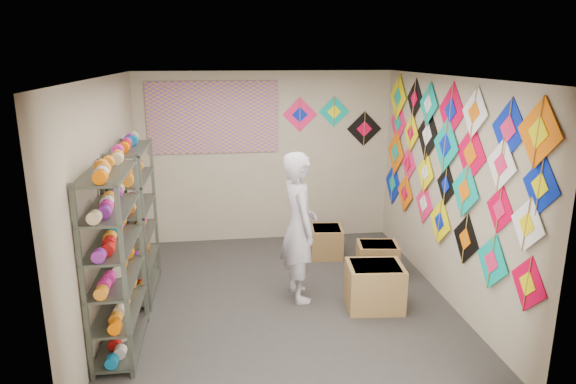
{
  "coord_description": "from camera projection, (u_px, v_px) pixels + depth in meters",
  "views": [
    {
      "loc": [
        -0.72,
        -5.74,
        2.94
      ],
      "look_at": [
        0.1,
        0.3,
        1.3
      ],
      "focal_mm": 32.0,
      "sensor_mm": 36.0,
      "label": 1
    }
  ],
  "objects": [
    {
      "name": "string_spools",
      "position": [
        126.0,
        232.0,
        5.66
      ],
      "size": [
        0.12,
        2.36,
        0.12
      ],
      "color": "#EC2195",
      "rests_on": "ground"
    },
    {
      "name": "shelf_rack_front",
      "position": [
        115.0,
        263.0,
        5.06
      ],
      "size": [
        0.4,
        1.1,
        1.9
      ],
      "primitive_type": "cube",
      "color": "#4C5147",
      "rests_on": "ground"
    },
    {
      "name": "kite_wall_display",
      "position": [
        442.0,
        161.0,
        6.27
      ],
      "size": [
        0.06,
        4.3,
        2.04
      ],
      "color": "#D70033",
      "rests_on": "room_walls"
    },
    {
      "name": "carton_b",
      "position": [
        377.0,
        259.0,
        7.05
      ],
      "size": [
        0.59,
        0.51,
        0.44
      ],
      "primitive_type": "cube",
      "rotation": [
        0.0,
        0.0,
        -0.14
      ],
      "color": "olive",
      "rests_on": "ground"
    },
    {
      "name": "room_walls",
      "position": [
        283.0,
        170.0,
        5.93
      ],
      "size": [
        4.5,
        4.5,
        4.5
      ],
      "color": "tan",
      "rests_on": "ground"
    },
    {
      "name": "shopkeeper",
      "position": [
        299.0,
        227.0,
        6.2
      ],
      "size": [
        0.79,
        0.63,
        1.85
      ],
      "primitive_type": "imported",
      "rotation": [
        0.0,
        0.0,
        1.71
      ],
      "color": "silver",
      "rests_on": "ground"
    },
    {
      "name": "carton_a",
      "position": [
        374.0,
        286.0,
        6.11
      ],
      "size": [
        0.7,
        0.6,
        0.54
      ],
      "primitive_type": "cube",
      "rotation": [
        0.0,
        0.0,
        -0.09
      ],
      "color": "olive",
      "rests_on": "ground"
    },
    {
      "name": "poster",
      "position": [
        213.0,
        118.0,
        7.86
      ],
      "size": [
        2.0,
        0.01,
        1.1
      ],
      "primitive_type": "cube",
      "color": "#6A49A0",
      "rests_on": "room_walls"
    },
    {
      "name": "back_wall_kites",
      "position": [
        334.0,
        119.0,
        8.13
      ],
      "size": [
        1.61,
        0.02,
        0.81
      ],
      "color": "#FC195E",
      "rests_on": "room_walls"
    },
    {
      "name": "carton_c",
      "position": [
        326.0,
        242.0,
        7.69
      ],
      "size": [
        0.51,
        0.55,
        0.44
      ],
      "primitive_type": "cube",
      "rotation": [
        0.0,
        0.0,
        -0.11
      ],
      "color": "olive",
      "rests_on": "ground"
    },
    {
      "name": "ground",
      "position": [
        283.0,
        300.0,
        6.36
      ],
      "size": [
        4.5,
        4.5,
        0.0
      ],
      "primitive_type": "plane",
      "color": "#33302D"
    },
    {
      "name": "shelf_rack_back",
      "position": [
        135.0,
        222.0,
        6.31
      ],
      "size": [
        0.4,
        1.1,
        1.9
      ],
      "primitive_type": "cube",
      "color": "#4C5147",
      "rests_on": "ground"
    }
  ]
}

